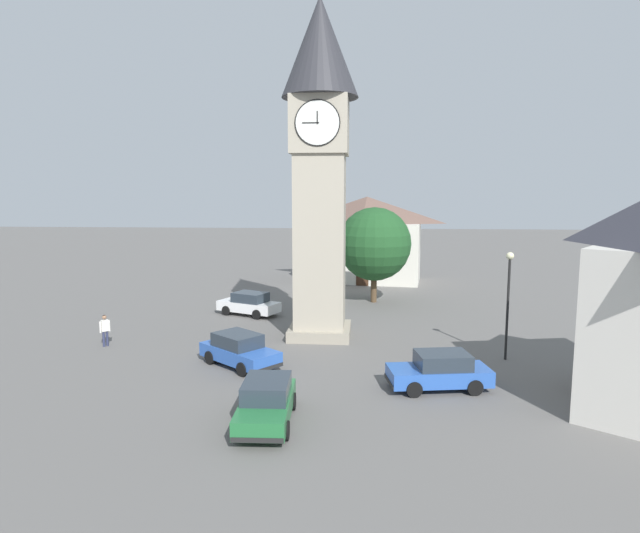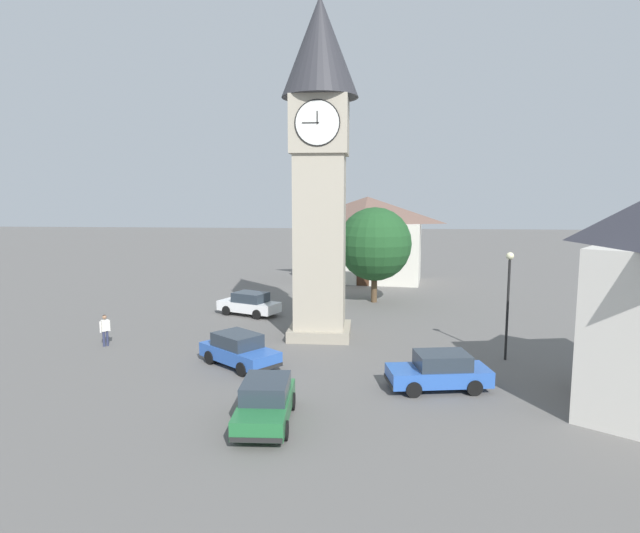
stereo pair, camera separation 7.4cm
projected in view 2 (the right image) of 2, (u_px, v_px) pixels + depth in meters
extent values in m
plane|color=#605E5B|center=(320.00, 336.00, 29.81)|extent=(200.00, 200.00, 0.00)
cube|color=gray|center=(320.00, 331.00, 29.77)|extent=(3.40, 3.40, 0.60)
cube|color=#ADA38E|center=(320.00, 242.00, 29.10)|extent=(2.72, 2.72, 9.47)
cube|color=#ADA38E|center=(320.00, 127.00, 28.28)|extent=(3.05, 3.05, 2.99)
cone|color=#2D2D33|center=(320.00, 47.00, 27.73)|extent=(4.11, 4.11, 5.21)
cylinder|color=white|center=(317.00, 123.00, 26.74)|extent=(2.28, 0.04, 2.28)
torus|color=black|center=(317.00, 123.00, 26.73)|extent=(2.34, 0.06, 2.34)
cube|color=black|center=(317.00, 117.00, 26.67)|extent=(0.05, 0.02, 0.64)
cube|color=black|center=(310.00, 123.00, 26.73)|extent=(0.87, 0.02, 0.04)
cylinder|color=white|center=(322.00, 130.00, 29.81)|extent=(2.28, 0.04, 2.28)
torus|color=black|center=(322.00, 130.00, 29.82)|extent=(2.34, 0.06, 2.34)
cube|color=#2D5BB7|center=(240.00, 354.00, 24.52)|extent=(4.26, 3.90, 0.64)
cube|color=#28333D|center=(237.00, 340.00, 24.54)|extent=(2.61, 2.53, 0.64)
cylinder|color=black|center=(270.00, 361.00, 24.28)|extent=(0.64, 0.57, 0.64)
cylinder|color=black|center=(242.00, 369.00, 23.14)|extent=(0.64, 0.57, 0.64)
cylinder|color=black|center=(237.00, 350.00, 25.97)|extent=(0.64, 0.57, 0.64)
cylinder|color=black|center=(210.00, 357.00, 24.83)|extent=(0.64, 0.57, 0.64)
cube|color=black|center=(268.00, 368.00, 23.16)|extent=(1.14, 1.37, 0.16)
cube|color=#236B38|center=(265.00, 407.00, 18.31)|extent=(1.89, 4.17, 0.64)
cube|color=#28333D|center=(266.00, 388.00, 18.37)|extent=(1.66, 2.17, 0.64)
cylinder|color=black|center=(285.00, 431.00, 17.09)|extent=(0.25, 0.65, 0.64)
cylinder|color=black|center=(236.00, 430.00, 17.16)|extent=(0.25, 0.65, 0.64)
cylinder|color=black|center=(292.00, 401.00, 19.53)|extent=(0.25, 0.65, 0.64)
cylinder|color=black|center=(249.00, 401.00, 19.59)|extent=(0.25, 0.65, 0.64)
cube|color=black|center=(256.00, 440.00, 16.34)|extent=(1.67, 0.20, 0.16)
cube|color=white|center=(249.00, 306.00, 35.08)|extent=(4.44, 3.18, 0.64)
cube|color=#28333D|center=(251.00, 297.00, 34.93)|extent=(2.55, 2.26, 0.64)
cylinder|color=black|center=(227.00, 310.00, 35.00)|extent=(0.67, 0.46, 0.64)
cylinder|color=black|center=(241.00, 306.00, 36.40)|extent=(0.67, 0.46, 0.64)
cylinder|color=black|center=(257.00, 314.00, 33.84)|extent=(0.67, 0.46, 0.64)
cylinder|color=black|center=(271.00, 310.00, 35.24)|extent=(0.67, 0.46, 0.64)
cube|color=black|center=(225.00, 306.00, 36.07)|extent=(0.77, 1.58, 0.16)
cube|color=#2D5BB7|center=(438.00, 375.00, 21.57)|extent=(4.33, 2.37, 0.64)
cube|color=#28333D|center=(442.00, 360.00, 21.50)|extent=(2.33, 1.89, 0.64)
cylinder|color=black|center=(414.00, 389.00, 20.72)|extent=(0.67, 0.33, 0.64)
cylinder|color=black|center=(404.00, 376.00, 22.30)|extent=(0.67, 0.33, 0.64)
cylinder|color=black|center=(474.00, 388.00, 20.92)|extent=(0.67, 0.33, 0.64)
cylinder|color=black|center=(460.00, 374.00, 22.50)|extent=(0.67, 0.33, 0.64)
cube|color=black|center=(390.00, 382.00, 21.44)|extent=(0.40, 1.66, 0.16)
cylinder|color=#2D3351|center=(107.00, 338.00, 27.84)|extent=(0.13, 0.13, 0.82)
cylinder|color=#2D3351|center=(104.00, 339.00, 27.72)|extent=(0.13, 0.13, 0.82)
cube|color=white|center=(105.00, 325.00, 27.69)|extent=(0.41, 0.41, 0.60)
cylinder|color=white|center=(109.00, 326.00, 27.85)|extent=(0.09, 0.09, 0.60)
cylinder|color=white|center=(100.00, 327.00, 27.54)|extent=(0.09, 0.09, 0.60)
sphere|color=#9E7051|center=(104.00, 317.00, 27.63)|extent=(0.22, 0.22, 0.22)
sphere|color=black|center=(104.00, 317.00, 27.63)|extent=(0.20, 0.20, 0.20)
cylinder|color=brown|center=(374.00, 286.00, 39.24)|extent=(0.44, 0.44, 2.46)
sphere|color=#1E4C23|center=(375.00, 244.00, 38.82)|extent=(5.42, 5.42, 5.42)
cube|color=#422819|center=(593.00, 371.00, 20.71)|extent=(0.70, 0.95, 2.10)
cube|color=silver|center=(367.00, 252.00, 48.78)|extent=(10.27, 6.52, 5.43)
pyramid|color=brown|center=(368.00, 210.00, 48.26)|extent=(10.78, 6.85, 2.39)
cube|color=#422819|center=(363.00, 274.00, 46.42)|extent=(1.10, 0.22, 2.10)
cylinder|color=black|center=(507.00, 310.00, 25.21)|extent=(0.12, 0.12, 4.88)
sphere|color=beige|center=(510.00, 256.00, 24.86)|extent=(0.36, 0.36, 0.36)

